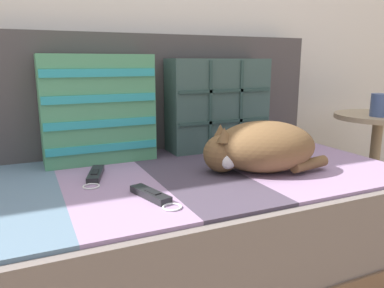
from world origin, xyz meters
TOP-DOWN VIEW (x-y plane):
  - couch at (0.00, 0.11)m, footprint 1.71×0.87m
  - sofa_backrest at (0.00, 0.48)m, footprint 1.68×0.14m
  - throw_pillow_quilted at (0.37, 0.33)m, footprint 0.41×0.14m
  - throw_pillow_striped at (-0.10, 0.33)m, footprint 0.38×0.14m
  - sleeping_cat at (0.33, -0.02)m, footprint 0.39×0.30m
  - game_remote_near at (-0.06, -0.10)m, footprint 0.09×0.19m
  - game_remote_far at (-0.16, 0.14)m, footprint 0.10×0.20m
  - end_table at (1.13, 0.20)m, footprint 0.39×0.39m
  - coffee_mug at (1.07, 0.15)m, footprint 0.09×0.08m

SIDE VIEW (x-z plane):
  - couch at x=0.00m, z-range 0.00..0.40m
  - end_table at x=1.13m, z-range 0.09..0.61m
  - game_remote_near at x=-0.06m, z-range 0.40..0.42m
  - game_remote_far at x=-0.16m, z-range 0.40..0.42m
  - sleeping_cat at x=0.33m, z-range 0.40..0.56m
  - coffee_mug at x=1.07m, z-range 0.52..0.61m
  - throw_pillow_quilted at x=0.37m, z-range 0.40..0.76m
  - throw_pillow_striped at x=-0.10m, z-range 0.40..0.77m
  - sofa_backrest at x=0.00m, z-range 0.40..0.85m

